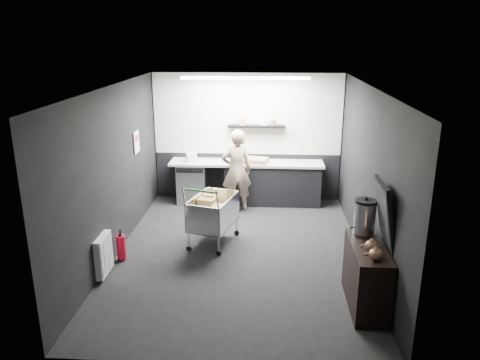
{
  "coord_description": "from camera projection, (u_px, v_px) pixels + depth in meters",
  "views": [
    {
      "loc": [
        0.46,
        -6.99,
        3.47
      ],
      "look_at": [
        -0.01,
        0.4,
        1.14
      ],
      "focal_mm": 35.0,
      "sensor_mm": 36.0,
      "label": 1
    }
  ],
  "objects": [
    {
      "name": "prep_counter",
      "position": [
        253.0,
        182.0,
        9.88
      ],
      "size": [
        3.2,
        0.61,
        0.9
      ],
      "color": "black",
      "rests_on": "floor"
    },
    {
      "name": "wall_clock",
      "position": [
        315.0,
        100.0,
        9.58
      ],
      "size": [
        0.2,
        0.03,
        0.2
      ],
      "primitive_type": "cylinder",
      "rotation": [
        1.57,
        0.0,
        0.0
      ],
      "color": "silver",
      "rests_on": "wall_back"
    },
    {
      "name": "kitchen_wall_panel",
      "position": [
        247.0,
        114.0,
        9.77
      ],
      "size": [
        3.95,
        0.02,
        1.7
      ],
      "primitive_type": "cube",
      "color": "silver",
      "rests_on": "wall_back"
    },
    {
      "name": "poster_red_band",
      "position": [
        136.0,
        138.0,
        8.59
      ],
      "size": [
        0.02,
        0.22,
        0.1
      ],
      "primitive_type": "cube",
      "color": "red",
      "rests_on": "poster"
    },
    {
      "name": "sideboard",
      "position": [
        367.0,
        267.0,
        6.11
      ],
      "size": [
        0.49,
        1.14,
        1.71
      ],
      "color": "black",
      "rests_on": "floor"
    },
    {
      "name": "person",
      "position": [
        237.0,
        171.0,
        9.36
      ],
      "size": [
        0.69,
        0.54,
        1.68
      ],
      "primitive_type": "imported",
      "rotation": [
        0.0,
        0.0,
        3.39
      ],
      "color": "beige",
      "rests_on": "floor"
    },
    {
      "name": "floating_shelf",
      "position": [
        257.0,
        126.0,
        9.72
      ],
      "size": [
        1.2,
        0.22,
        0.04
      ],
      "primitive_type": "cube",
      "color": "black",
      "rests_on": "wall_back"
    },
    {
      "name": "ceiling",
      "position": [
        239.0,
        87.0,
        6.91
      ],
      "size": [
        5.5,
        5.5,
        0.0
      ],
      "primitive_type": "plane",
      "rotation": [
        3.14,
        0.0,
        0.0
      ],
      "color": "white",
      "rests_on": "wall_back"
    },
    {
      "name": "white_container",
      "position": [
        191.0,
        157.0,
        9.75
      ],
      "size": [
        0.25,
        0.22,
        0.18
      ],
      "primitive_type": "cube",
      "rotation": [
        0.0,
        0.0,
        0.36
      ],
      "color": "silver",
      "rests_on": "prep_counter"
    },
    {
      "name": "fire_extinguisher",
      "position": [
        121.0,
        246.0,
        7.42
      ],
      "size": [
        0.15,
        0.15,
        0.49
      ],
      "color": "red",
      "rests_on": "floor"
    },
    {
      "name": "pink_tub",
      "position": [
        241.0,
        158.0,
        9.74
      ],
      "size": [
        0.18,
        0.18,
        0.18
      ],
      "primitive_type": "cylinder",
      "color": "white",
      "rests_on": "prep_counter"
    },
    {
      "name": "wall_front",
      "position": [
        221.0,
        254.0,
        4.7
      ],
      "size": [
        5.5,
        0.0,
        5.5
      ],
      "primitive_type": "plane",
      "rotation": [
        -1.57,
        0.0,
        0.0
      ],
      "color": "black",
      "rests_on": "floor"
    },
    {
      "name": "wall_left",
      "position": [
        114.0,
        172.0,
        7.44
      ],
      "size": [
        0.0,
        5.5,
        5.5
      ],
      "primitive_type": "plane",
      "rotation": [
        1.57,
        0.0,
        1.57
      ],
      "color": "black",
      "rests_on": "floor"
    },
    {
      "name": "poster",
      "position": [
        136.0,
        142.0,
        8.61
      ],
      "size": [
        0.02,
        0.3,
        0.4
      ],
      "primitive_type": "cube",
      "color": "white",
      "rests_on": "wall_left"
    },
    {
      "name": "ceiling_strip",
      "position": [
        245.0,
        78.0,
        8.68
      ],
      "size": [
        2.4,
        0.2,
        0.04
      ],
      "primitive_type": "cube",
      "color": "white",
      "rests_on": "ceiling"
    },
    {
      "name": "dado_panel",
      "position": [
        247.0,
        176.0,
        10.17
      ],
      "size": [
        3.95,
        0.02,
        1.0
      ],
      "primitive_type": "cube",
      "color": "black",
      "rests_on": "wall_back"
    },
    {
      "name": "cardboard_box",
      "position": [
        256.0,
        160.0,
        9.68
      ],
      "size": [
        0.54,
        0.45,
        0.09
      ],
      "primitive_type": "cube",
      "rotation": [
        0.0,
        0.0,
        -0.21
      ],
      "color": "#9F7C55",
      "rests_on": "prep_counter"
    },
    {
      "name": "wall_right",
      "position": [
        368.0,
        177.0,
        7.2
      ],
      "size": [
        0.0,
        5.5,
        5.5
      ],
      "primitive_type": "plane",
      "rotation": [
        1.57,
        0.0,
        -1.57
      ],
      "color": "black",
      "rests_on": "floor"
    },
    {
      "name": "shopping_cart",
      "position": [
        213.0,
        214.0,
        7.93
      ],
      "size": [
        0.87,
        1.18,
        1.13
      ],
      "color": "silver",
      "rests_on": "floor"
    },
    {
      "name": "wall_back",
      "position": [
        247.0,
        137.0,
        9.94
      ],
      "size": [
        5.5,
        0.0,
        5.5
      ],
      "primitive_type": "plane",
      "rotation": [
        1.57,
        0.0,
        0.0
      ],
      "color": "black",
      "rests_on": "floor"
    },
    {
      "name": "floor",
      "position": [
        239.0,
        253.0,
        7.72
      ],
      "size": [
        5.5,
        5.5,
        0.0
      ],
      "primitive_type": "plane",
      "color": "black",
      "rests_on": "ground"
    },
    {
      "name": "radiator",
      "position": [
        104.0,
        255.0,
        6.88
      ],
      "size": [
        0.1,
        0.5,
        0.6
      ],
      "primitive_type": "cube",
      "color": "silver",
      "rests_on": "wall_left"
    }
  ]
}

